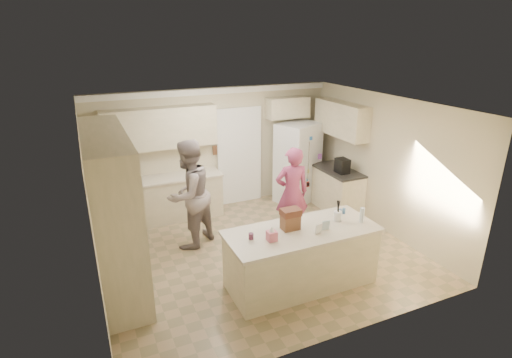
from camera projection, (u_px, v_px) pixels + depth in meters
name	position (u px, v px, depth m)	size (l,w,h in m)	color
floor	(259.00, 253.00, 7.05)	(5.20, 4.60, 0.02)	#9C825E
ceiling	(259.00, 104.00, 6.14)	(5.20, 4.60, 0.02)	white
wall_back	(215.00, 149.00, 8.57)	(5.20, 0.02, 2.60)	beige
wall_front	(342.00, 248.00, 4.61)	(5.20, 0.02, 2.60)	beige
wall_left	(90.00, 211.00, 5.60)	(0.02, 4.60, 2.60)	beige
wall_right	(384.00, 164.00, 7.59)	(0.02, 4.60, 2.60)	beige
crown_back	(213.00, 91.00, 8.11)	(5.20, 0.08, 0.12)	white
pantry_bank	(113.00, 210.00, 5.93)	(0.60, 2.60, 2.35)	beige
back_base_cab	(168.00, 199.00, 8.17)	(2.20, 0.60, 0.88)	beige
back_countertop	(166.00, 178.00, 8.00)	(2.24, 0.63, 0.04)	beige
back_upper_cab	(160.00, 128.00, 7.77)	(2.20, 0.35, 0.80)	beige
doorway_opening	(239.00, 157.00, 8.85)	(0.90, 0.06, 2.10)	black
doorway_casing	(240.00, 158.00, 8.82)	(1.02, 0.03, 2.22)	white
wall_frame_upper	(216.00, 138.00, 8.46)	(0.15, 0.02, 0.20)	brown
wall_frame_lower	(216.00, 150.00, 8.56)	(0.15, 0.02, 0.20)	brown
refrigerator	(298.00, 163.00, 8.97)	(0.90, 0.70, 1.80)	white
fridge_seam	(306.00, 167.00, 8.66)	(0.01, 0.02, 1.78)	gray
fridge_dispenser	(298.00, 158.00, 8.48)	(0.22, 0.03, 0.35)	black
fridge_handle_l	(304.00, 161.00, 8.58)	(0.02, 0.02, 0.85)	silver
fridge_handle_r	(308.00, 161.00, 8.62)	(0.02, 0.02, 0.85)	silver
over_fridge_cab	(287.00, 108.00, 8.77)	(0.95, 0.35, 0.45)	beige
right_base_cab	(337.00, 190.00, 8.63)	(0.60, 1.20, 0.88)	beige
right_countertop	(338.00, 170.00, 8.46)	(0.63, 1.24, 0.04)	#2D2B28
right_upper_cab	(341.00, 119.00, 8.33)	(0.35, 1.50, 0.70)	beige
coffee_maker	(342.00, 166.00, 8.22)	(0.22, 0.28, 0.30)	black
island_base	(301.00, 259.00, 6.02)	(2.20, 0.90, 0.88)	beige
island_top	(302.00, 231.00, 5.87)	(2.28, 0.96, 0.05)	beige
utensil_crock	(338.00, 216.00, 6.12)	(0.13, 0.13, 0.15)	white
tissue_box	(272.00, 236.00, 5.54)	(0.13, 0.13, 0.14)	#E46B85
tissue_plume	(272.00, 229.00, 5.50)	(0.08, 0.08, 0.08)	white
dollhouse_body	(290.00, 222.00, 5.85)	(0.26, 0.18, 0.22)	brown
dollhouse_roof	(291.00, 212.00, 5.79)	(0.28, 0.20, 0.10)	#592D1E
jam_jar	(251.00, 236.00, 5.58)	(0.07, 0.07, 0.09)	#59263F
greeting_card_a	(319.00, 229.00, 5.72)	(0.12, 0.01, 0.16)	white
greeting_card_b	(326.00, 225.00, 5.82)	(0.12, 0.01, 0.16)	silver
water_bottle	(362.00, 215.00, 6.05)	(0.07, 0.07, 0.24)	silver
shaker_salt	(340.00, 212.00, 6.34)	(0.05, 0.05, 0.09)	#3F6893
shaker_pepper	(344.00, 211.00, 6.37)	(0.05, 0.05, 0.09)	#3F6893
teen_boy	(189.00, 194.00, 6.99)	(0.95, 0.74, 1.96)	gray
teen_girl	(292.00, 193.00, 7.34)	(0.64, 0.42, 1.75)	#A1414F
fridge_magnets	(306.00, 167.00, 8.65)	(0.76, 0.02, 1.44)	tan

